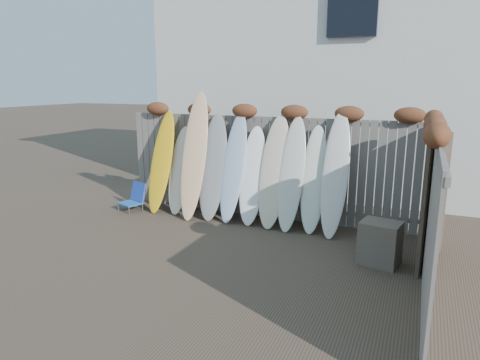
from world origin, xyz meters
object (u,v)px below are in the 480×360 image
at_px(surfboard_0, 161,162).
at_px(beach_chair, 134,197).
at_px(wooden_crate, 380,243).
at_px(lattice_panel, 435,202).

bearing_deg(surfboard_0, beach_chair, -153.43).
relative_size(wooden_crate, lattice_panel, 0.34).
bearing_deg(beach_chair, surfboard_0, 21.09).
bearing_deg(surfboard_0, wooden_crate, -8.03).
height_order(beach_chair, surfboard_0, surfboard_0).
bearing_deg(beach_chair, lattice_panel, -5.66).
distance_m(wooden_crate, surfboard_0, 4.67).
height_order(beach_chair, lattice_panel, lattice_panel).
height_order(lattice_panel, surfboard_0, surfboard_0).
relative_size(wooden_crate, surfboard_0, 0.30).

